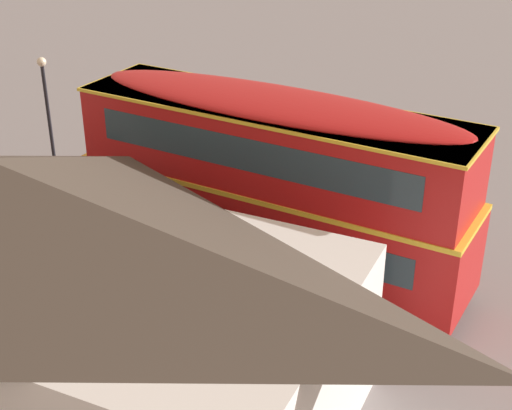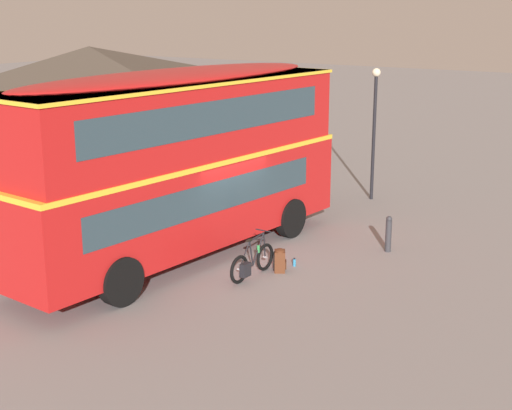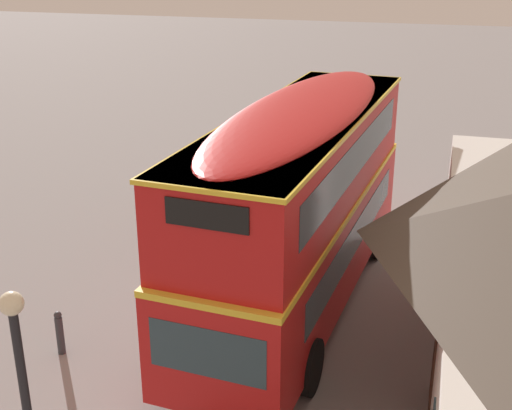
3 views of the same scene
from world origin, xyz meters
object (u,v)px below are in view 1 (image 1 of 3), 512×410
(backpack_on_ground, at_px, (294,214))
(street_lamp, at_px, (48,110))
(kerb_bollard, at_px, (231,171))
(double_decker_bus, at_px, (273,179))
(touring_bicycle, at_px, (314,222))
(water_bottle_blue_sports, at_px, (279,215))

(backpack_on_ground, bearing_deg, street_lamp, 8.35)
(street_lamp, distance_m, kerb_bollard, 5.96)
(double_decker_bus, bearing_deg, street_lamp, -10.63)
(double_decker_bus, relative_size, kerb_bollard, 10.62)
(double_decker_bus, relative_size, touring_bicycle, 5.86)
(water_bottle_blue_sports, xyz_separation_m, kerb_bollard, (2.35, -1.47, 0.40))
(street_lamp, height_order, kerb_bollard, street_lamp)
(double_decker_bus, bearing_deg, water_bottle_blue_sports, -70.49)
(kerb_bollard, bearing_deg, double_decker_bus, 128.15)
(water_bottle_blue_sports, height_order, kerb_bollard, kerb_bollard)
(double_decker_bus, distance_m, street_lamp, 8.30)
(double_decker_bus, distance_m, water_bottle_blue_sports, 3.89)
(touring_bicycle, bearing_deg, water_bottle_blue_sports, -19.37)
(street_lamp, bearing_deg, touring_bicycle, -174.62)
(backpack_on_ground, distance_m, kerb_bollard, 3.28)
(double_decker_bus, relative_size, water_bottle_blue_sports, 49.22)
(kerb_bollard, bearing_deg, water_bottle_blue_sports, 147.90)
(double_decker_bus, bearing_deg, touring_bicycle, -96.71)
(double_decker_bus, height_order, water_bottle_blue_sports, double_decker_bus)
(backpack_on_ground, xyz_separation_m, street_lamp, (7.70, 1.13, 2.41))
(touring_bicycle, distance_m, backpack_on_ground, 0.81)
(touring_bicycle, relative_size, water_bottle_blue_sports, 8.40)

